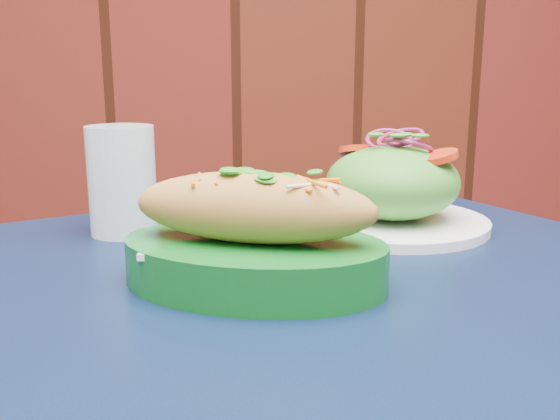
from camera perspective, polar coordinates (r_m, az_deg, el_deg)
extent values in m
cube|color=black|center=(0.60, 4.09, -7.94)|extent=(1.05, 1.05, 0.03)
cylinder|color=black|center=(1.18, 8.24, -17.01)|extent=(0.04, 0.04, 0.72)
cube|color=white|center=(0.58, -2.41, -3.20)|extent=(0.21, 0.15, 0.01)
ellipsoid|color=#BD853C|center=(0.57, -2.44, 0.24)|extent=(0.24, 0.15, 0.07)
cylinder|color=white|center=(0.81, 10.09, -1.11)|extent=(0.25, 0.25, 0.01)
ellipsoid|color=#4C992D|center=(0.80, 10.24, 2.52)|extent=(0.17, 0.17, 0.09)
cylinder|color=red|center=(0.77, 14.25, 5.09)|extent=(0.05, 0.05, 0.01)
cylinder|color=red|center=(0.81, 7.04, 5.76)|extent=(0.05, 0.05, 0.01)
cylinder|color=red|center=(0.84, 9.38, 5.91)|extent=(0.05, 0.05, 0.01)
torus|color=#891E53|center=(0.79, 10.39, 6.16)|extent=(0.06, 0.06, 0.01)
torus|color=#891E53|center=(0.79, 10.40, 6.45)|extent=(0.06, 0.06, 0.01)
torus|color=#891E53|center=(0.79, 10.42, 6.74)|extent=(0.06, 0.06, 0.01)
cylinder|color=silver|center=(0.78, -14.24, 2.64)|extent=(0.08, 0.08, 0.13)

